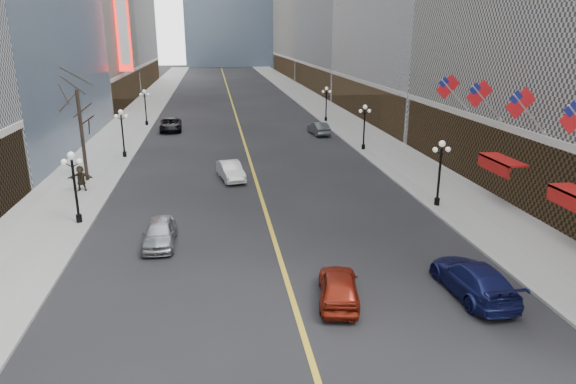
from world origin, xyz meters
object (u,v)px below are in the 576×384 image
object	(u,v)px
streetlamp_west_1	(74,180)
car_nb_mid	(231,171)
car_sb_far	(319,128)
streetlamp_east_3	(326,100)
car_sb_near	(473,279)
streetlamp_west_3	(145,104)
car_nb_near	(160,233)
car_nb_far	(171,125)
car_sb_mid	(339,286)
streetlamp_east_2	(364,122)
streetlamp_east_1	(440,166)
streetlamp_west_2	(122,128)

from	to	relation	value
streetlamp_west_1	car_nb_mid	world-z (taller)	streetlamp_west_1
streetlamp_west_1	car_sb_far	size ratio (longest dim) A/B	1.00
streetlamp_east_3	car_sb_near	world-z (taller)	streetlamp_east_3
streetlamp_west_1	streetlamp_west_3	world-z (taller)	same
car_nb_near	car_nb_far	world-z (taller)	car_nb_far
streetlamp_west_1	car_sb_far	xyz separation A→B (m)	(20.80, 27.11, -2.15)
car_sb_mid	streetlamp_west_3	bearing A→B (deg)	-62.86
car_sb_far	streetlamp_east_2	bearing A→B (deg)	101.12
streetlamp_east_1	car_nb_near	distance (m)	18.84
streetlamp_east_3	car_sb_mid	world-z (taller)	streetlamp_east_3
car_nb_mid	car_nb_far	xyz separation A→B (m)	(-6.46, 23.03, 0.03)
streetlamp_east_2	streetlamp_east_1	bearing A→B (deg)	-90.00
car_sb_near	car_sb_mid	size ratio (longest dim) A/B	1.25
streetlamp_west_1	car_sb_mid	world-z (taller)	streetlamp_west_1
streetlamp_west_3	streetlamp_west_1	bearing A→B (deg)	-90.00
streetlamp_west_3	car_nb_near	xyz separation A→B (m)	(5.33, -40.08, -2.17)
car_sb_mid	car_sb_far	size ratio (longest dim) A/B	0.95
streetlamp_east_1	car_nb_far	distance (m)	37.95
car_sb_near	streetlamp_east_1	bearing A→B (deg)	-108.74
car_nb_near	car_nb_far	size ratio (longest dim) A/B	0.77
car_nb_far	streetlamp_east_2	bearing A→B (deg)	-37.41
streetlamp_west_2	car_nb_mid	xyz separation A→B (m)	(9.80, -9.01, -2.16)
streetlamp_east_1	car_nb_near	size ratio (longest dim) A/B	1.05
streetlamp_west_2	car_nb_mid	bearing A→B (deg)	-42.59
car_nb_mid	streetlamp_east_1	bearing A→B (deg)	-43.66
car_nb_near	streetlamp_west_2	bearing A→B (deg)	103.95
streetlamp_east_1	streetlamp_east_2	distance (m)	18.00
streetlamp_east_2	streetlamp_west_2	xyz separation A→B (m)	(-23.60, 0.00, 0.00)
streetlamp_west_1	streetlamp_east_2	bearing A→B (deg)	37.33
streetlamp_east_2	streetlamp_west_3	bearing A→B (deg)	142.67
streetlamp_east_3	streetlamp_west_1	bearing A→B (deg)	-123.25
car_sb_near	car_sb_mid	xyz separation A→B (m)	(-6.22, 0.26, -0.05)
streetlamp_east_1	streetlamp_west_2	xyz separation A→B (m)	(-23.60, 18.00, 0.00)
streetlamp_east_3	streetlamp_west_3	distance (m)	23.60
car_nb_far	car_sb_near	size ratio (longest dim) A/B	1.02
car_nb_near	car_sb_far	bearing A→B (deg)	63.99
car_nb_mid	car_sb_far	xyz separation A→B (m)	(11.00, 18.12, 0.01)
car_sb_near	car_nb_near	bearing A→B (deg)	-30.55
car_nb_mid	streetlamp_west_3	bearing A→B (deg)	99.37
car_sb_near	car_nb_mid	bearing A→B (deg)	-66.22
car_sb_far	car_nb_mid	bearing A→B (deg)	52.77
car_nb_far	car_sb_mid	bearing A→B (deg)	-79.28
car_nb_mid	car_sb_mid	xyz separation A→B (m)	(4.00, -20.75, -0.00)
car_nb_far	car_sb_near	world-z (taller)	car_sb_near
streetlamp_west_3	car_nb_far	size ratio (longest dim) A/B	0.82
car_sb_far	car_sb_near	bearing A→B (deg)	82.90
streetlamp_east_2	car_sb_near	distance (m)	30.30
streetlamp_west_1	car_sb_near	world-z (taller)	streetlamp_west_1
streetlamp_east_3	car_nb_far	xyz separation A→B (m)	(-20.26, -3.98, -2.13)
streetlamp_east_2	car_nb_far	distance (m)	24.73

